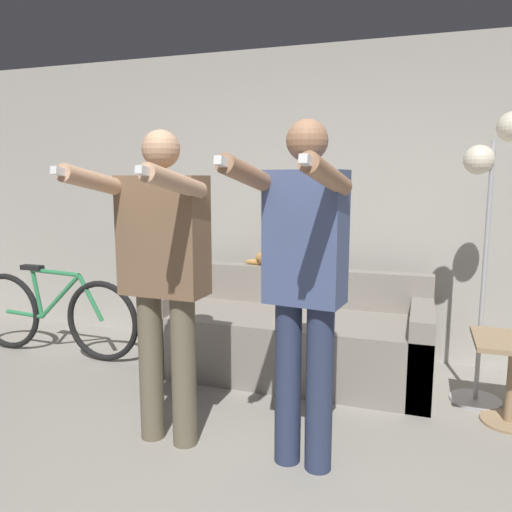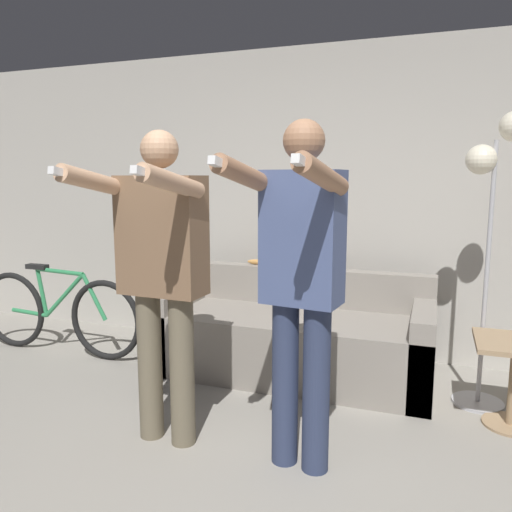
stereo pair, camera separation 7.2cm
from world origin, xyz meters
name	(u,v)px [view 2 (the right image)]	position (x,y,z in m)	size (l,w,h in m)	color
wall_back	(332,203)	(0.00, 2.51, 1.30)	(10.00, 0.05, 2.60)	#B7B2A8
couch	(293,338)	(-0.16, 1.88, 0.28)	(2.07, 0.84, 0.78)	gray
person_left	(161,265)	(-0.58, 0.65, 1.04)	(0.56, 0.68, 1.77)	#6B604C
person_right	(301,276)	(0.21, 0.65, 1.03)	(0.52, 0.71, 1.79)	#2D3856
cat	(281,257)	(-0.36, 2.20, 0.86)	(0.49, 0.13, 0.18)	tan
floor_lamp	(494,191)	(1.17, 1.78, 1.43)	(0.37, 0.33, 1.92)	#B2B2B7
bicycle	(57,313)	(-2.21, 1.64, 0.36)	(1.67, 0.07, 0.77)	black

